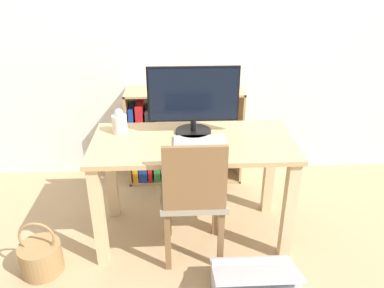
{
  "coord_description": "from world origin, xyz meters",
  "views": [
    {
      "loc": [
        -0.11,
        -2.13,
        1.74
      ],
      "look_at": [
        0.0,
        0.1,
        0.66
      ],
      "focal_mm": 35.0,
      "sensor_mm": 36.0,
      "label": 1
    }
  ],
  "objects_px": {
    "chair": "(194,195)",
    "basket": "(41,257)",
    "keyboard": "(200,141)",
    "bookshelf": "(164,144)",
    "vase": "(120,123)",
    "monitor": "(193,98)"
  },
  "relations": [
    {
      "from": "monitor",
      "to": "basket",
      "type": "relative_size",
      "value": 1.58
    },
    {
      "from": "vase",
      "to": "bookshelf",
      "type": "relative_size",
      "value": 0.17
    },
    {
      "from": "basket",
      "to": "chair",
      "type": "bearing_deg",
      "value": 4.95
    },
    {
      "from": "monitor",
      "to": "bookshelf",
      "type": "bearing_deg",
      "value": 108.34
    },
    {
      "from": "vase",
      "to": "monitor",
      "type": "bearing_deg",
      "value": -2.31
    },
    {
      "from": "monitor",
      "to": "chair",
      "type": "height_order",
      "value": "monitor"
    },
    {
      "from": "vase",
      "to": "keyboard",
      "type": "bearing_deg",
      "value": -18.19
    },
    {
      "from": "vase",
      "to": "chair",
      "type": "height_order",
      "value": "vase"
    },
    {
      "from": "keyboard",
      "to": "bookshelf",
      "type": "bearing_deg",
      "value": 107.23
    },
    {
      "from": "chair",
      "to": "bookshelf",
      "type": "height_order",
      "value": "chair"
    },
    {
      "from": "chair",
      "to": "basket",
      "type": "height_order",
      "value": "chair"
    },
    {
      "from": "keyboard",
      "to": "chair",
      "type": "relative_size",
      "value": 0.37
    },
    {
      "from": "vase",
      "to": "basket",
      "type": "relative_size",
      "value": 0.46
    },
    {
      "from": "monitor",
      "to": "vase",
      "type": "bearing_deg",
      "value": 177.69
    },
    {
      "from": "bookshelf",
      "to": "basket",
      "type": "relative_size",
      "value": 2.64
    },
    {
      "from": "monitor",
      "to": "bookshelf",
      "type": "xyz_separation_m",
      "value": [
        -0.22,
        0.66,
        -0.63
      ]
    },
    {
      "from": "keyboard",
      "to": "chair",
      "type": "bearing_deg",
      "value": -103.11
    },
    {
      "from": "bookshelf",
      "to": "keyboard",
      "type": "bearing_deg",
      "value": -72.77
    },
    {
      "from": "keyboard",
      "to": "monitor",
      "type": "bearing_deg",
      "value": 102.19
    },
    {
      "from": "chair",
      "to": "keyboard",
      "type": "bearing_deg",
      "value": 71.49
    },
    {
      "from": "keyboard",
      "to": "vase",
      "type": "height_order",
      "value": "vase"
    },
    {
      "from": "bookshelf",
      "to": "basket",
      "type": "height_order",
      "value": "bookshelf"
    }
  ]
}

